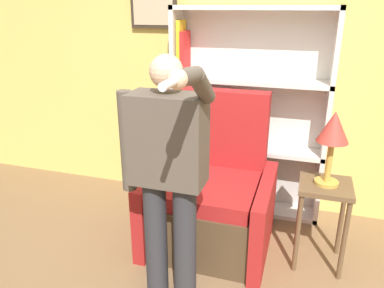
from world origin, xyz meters
TOP-DOWN VIEW (x-y plane):
  - wall_back at (-0.01, 2.03)m, footprint 8.00×0.11m
  - bookcase at (-0.20, 1.88)m, footprint 1.41×0.28m
  - armchair at (-0.27, 1.23)m, footprint 0.98×0.90m
  - person_standing at (-0.36, 0.49)m, footprint 0.60×0.78m
  - side_table at (0.60, 1.18)m, footprint 0.38×0.38m
  - table_lamp at (0.60, 1.18)m, footprint 0.22×0.22m

SIDE VIEW (x-z plane):
  - armchair at x=-0.27m, z-range -0.24..1.00m
  - side_table at x=0.60m, z-range 0.19..0.86m
  - bookcase at x=-0.20m, z-range -0.03..1.87m
  - person_standing at x=-0.36m, z-range 0.12..1.77m
  - table_lamp at x=0.60m, z-range 0.80..1.35m
  - wall_back at x=-0.01m, z-range 0.01..2.81m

